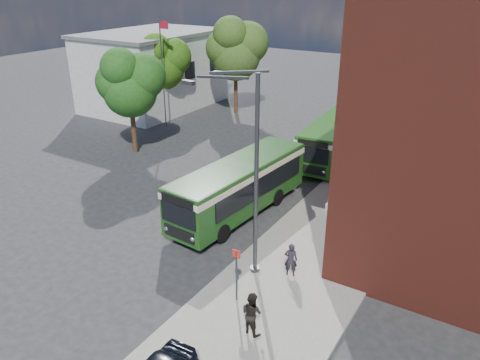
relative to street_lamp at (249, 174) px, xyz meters
The scene contains 14 objects.
ground 7.10m from the street_lamp, 157.54° to the left, with size 120.00×120.00×0.00m, color #29292C.
pavement 11.27m from the street_lamp, 77.80° to the left, with size 6.00×48.00×0.15m, color gray.
kerb_line 11.12m from the street_lamp, 95.07° to the left, with size 0.12×48.00×0.01m, color beige.
white_building 30.38m from the street_lamp, 138.79° to the left, with size 9.40×13.40×7.30m.
flagpole 22.89m from the street_lamp, 139.05° to the left, with size 0.95×0.10×9.00m.
street_lamp is the anchor object (origin of this frame).
bus_stop_sign 4.02m from the street_lamp, 70.87° to the right, with size 0.35×0.08×2.52m.
bus_front 6.35m from the street_lamp, 125.68° to the left, with size 3.36×10.07×3.02m.
bus_rear 15.75m from the street_lamp, 96.85° to the left, with size 3.20×10.18×3.02m.
pedestrian_a 4.31m from the street_lamp, 14.91° to the left, with size 0.58×0.38×1.59m, color black.
pedestrian_b 5.61m from the street_lamp, 57.50° to the right, with size 0.84×0.66×1.73m, color black.
tree_left 17.56m from the street_lamp, 149.76° to the left, with size 4.62×4.39×7.80m.
tree_mid 25.52m from the street_lamp, 138.19° to the left, with size 4.58×4.35×7.73m.
tree_right 26.19m from the street_lamp, 123.25° to the left, with size 5.35×5.09×9.04m.
Camera 1 is at (13.88, -17.37, 12.41)m, focal length 35.00 mm.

